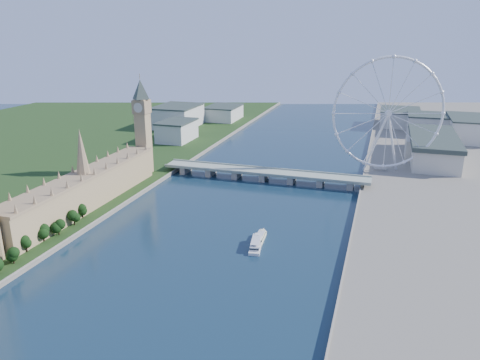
% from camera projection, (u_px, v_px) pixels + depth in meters
% --- Properties ---
extents(tree_row, '(8.11, 184.11, 21.29)m').
position_uv_depth(tree_row, '(4.00, 258.00, 305.96)').
color(tree_row, black).
rests_on(tree_row, ground).
extents(parliament_range, '(24.00, 200.00, 70.00)m').
position_uv_depth(parliament_range, '(85.00, 190.00, 409.20)').
color(parliament_range, tan).
rests_on(parliament_range, ground).
extents(big_ben, '(20.02, 20.02, 110.00)m').
position_uv_depth(big_ben, '(142.00, 115.00, 492.51)').
color(big_ben, tan).
rests_on(big_ben, ground).
extents(westminster_bridge, '(220.00, 22.00, 9.50)m').
position_uv_depth(westminster_bridge, '(264.00, 174.00, 494.59)').
color(westminster_bridge, gray).
rests_on(westminster_bridge, ground).
extents(london_eye, '(113.60, 39.12, 124.30)m').
position_uv_depth(london_eye, '(388.00, 114.00, 491.84)').
color(london_eye, silver).
rests_on(london_eye, ground).
extents(county_hall, '(54.00, 144.00, 35.00)m').
position_uv_depth(county_hall, '(431.00, 161.00, 565.04)').
color(county_hall, beige).
rests_on(county_hall, ground).
extents(city_skyline, '(505.00, 280.00, 32.00)m').
position_uv_depth(city_skyline, '(331.00, 122.00, 716.50)').
color(city_skyline, beige).
rests_on(city_skyline, ground).
extents(tour_boat_near, '(13.05, 32.44, 6.99)m').
position_uv_depth(tour_boat_near, '(256.00, 247.00, 342.58)').
color(tour_boat_near, silver).
rests_on(tour_boat_near, ground).
extents(tour_boat_far, '(8.34, 25.62, 5.52)m').
position_uv_depth(tour_boat_far, '(260.00, 240.00, 354.83)').
color(tour_boat_far, beige).
rests_on(tour_boat_far, ground).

